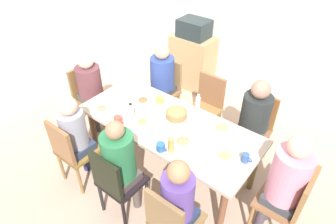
{
  "coord_description": "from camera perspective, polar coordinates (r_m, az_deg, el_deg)",
  "views": [
    {
      "loc": [
        1.57,
        -1.97,
        2.79
      ],
      "look_at": [
        0.0,
        0.0,
        0.87
      ],
      "focal_mm": 31.37,
      "sensor_mm": 36.0,
      "label": 1
    }
  ],
  "objects": [
    {
      "name": "ground_plane",
      "position": [
        3.76,
        -0.0,
        -10.63
      ],
      "size": [
        6.11,
        6.11,
        0.0
      ],
      "primitive_type": "plane",
      "color": "tan"
    },
    {
      "name": "wall_back",
      "position": [
        4.6,
        17.14,
        16.83
      ],
      "size": [
        5.33,
        0.12,
        2.6
      ],
      "primitive_type": "cube",
      "color": "white",
      "rests_on": "ground_plane"
    },
    {
      "name": "wall_left",
      "position": [
        4.85,
        -25.95,
        15.82
      ],
      "size": [
        0.12,
        4.3,
        2.6
      ],
      "primitive_type": "cube",
      "color": "silver",
      "rests_on": "ground_plane"
    },
    {
      "name": "dining_table",
      "position": [
        3.31,
        -0.0,
        -3.1
      ],
      "size": [
        2.08,
        0.89,
        0.72
      ],
      "color": "#C8AE95",
      "rests_on": "ground_plane"
    },
    {
      "name": "chair_0",
      "position": [
        4.26,
        -0.41,
        4.93
      ],
      "size": [
        0.4,
        0.4,
        0.9
      ],
      "color": "olive",
      "rests_on": "ground_plane"
    },
    {
      "name": "person_0",
      "position": [
        4.09,
        -1.21,
        6.9
      ],
      "size": [
        0.33,
        0.33,
        1.19
      ],
      "color": "#393D40",
      "rests_on": "ground_plane"
    },
    {
      "name": "chair_1",
      "position": [
        2.7,
        0.69,
        -20.39
      ],
      "size": [
        0.4,
        0.4,
        0.9
      ],
      "color": "olive",
      "rests_on": "ground_plane"
    },
    {
      "name": "person_1",
      "position": [
        2.59,
        2.03,
        -16.89
      ],
      "size": [
        0.3,
        0.3,
        1.16
      ],
      "color": "#293B48",
      "rests_on": "ground_plane"
    },
    {
      "name": "chair_2",
      "position": [
        3.0,
        -10.13,
        -13.1
      ],
      "size": [
        0.4,
        0.4,
        0.9
      ],
      "color": "black",
      "rests_on": "ground_plane"
    },
    {
      "name": "person_2",
      "position": [
        2.88,
        -9.27,
        -9.4
      ],
      "size": [
        0.31,
        0.31,
        1.2
      ],
      "color": "brown",
      "rests_on": "ground_plane"
    },
    {
      "name": "chair_3",
      "position": [
        4.24,
        -15.22,
        3.35
      ],
      "size": [
        0.4,
        0.4,
        0.9
      ],
      "color": "brown",
      "rests_on": "ground_plane"
    },
    {
      "name": "person_3",
      "position": [
        4.08,
        -14.85,
        5.12
      ],
      "size": [
        0.33,
        0.33,
        1.15
      ],
      "color": "#3E4342",
      "rests_on": "ground_plane"
    },
    {
      "name": "chair_4",
      "position": [
        3.41,
        -18.19,
        -7.04
      ],
      "size": [
        0.4,
        0.4,
        0.9
      ],
      "color": "olive",
      "rests_on": "ground_plane"
    },
    {
      "name": "person_4",
      "position": [
        3.32,
        -17.54,
        -3.94
      ],
      "size": [
        0.3,
        0.3,
        1.16
      ],
      "color": "#292D4D",
      "rests_on": "ground_plane"
    },
    {
      "name": "chair_5",
      "position": [
        3.02,
        22.51,
        -15.79
      ],
      "size": [
        0.4,
        0.4,
        0.9
      ],
      "color": "#8E5F3C",
      "rests_on": "ground_plane"
    },
    {
      "name": "person_5",
      "position": [
        2.84,
        22.02,
        -12.01
      ],
      "size": [
        0.33,
        0.33,
        1.26
      ],
      "color": "#483E49",
      "rests_on": "ground_plane"
    },
    {
      "name": "chair_6",
      "position": [
        3.71,
        16.54,
        -2.41
      ],
      "size": [
        0.4,
        0.4,
        0.9
      ],
      "color": "#8C5B3D",
      "rests_on": "ground_plane"
    },
    {
      "name": "person_6",
      "position": [
        3.52,
        16.49,
        -0.62
      ],
      "size": [
        0.33,
        0.33,
        1.17
      ],
      "color": "#3E4638",
      "rests_on": "ground_plane"
    },
    {
      "name": "chair_7",
      "position": [
        3.94,
        7.49,
        1.53
      ],
      "size": [
        0.4,
        0.4,
        0.9
      ],
      "color": "olive",
      "rests_on": "ground_plane"
    },
    {
      "name": "plate_0",
      "position": [
        3.01,
        2.92,
        -5.79
      ],
      "size": [
        0.25,
        0.25,
        0.04
      ],
      "color": "white",
      "rests_on": "dining_table"
    },
    {
      "name": "plate_1",
      "position": [
        3.22,
        10.4,
        -3.11
      ],
      "size": [
        0.25,
        0.25,
        0.04
      ],
      "color": "white",
      "rests_on": "dining_table"
    },
    {
      "name": "plate_2",
      "position": [
        3.26,
        -5.0,
        -2.03
      ],
      "size": [
        0.2,
        0.2,
        0.04
      ],
      "color": "white",
      "rests_on": "dining_table"
    },
    {
      "name": "plate_3",
      "position": [
        2.91,
        11.05,
        -8.46
      ],
      "size": [
        0.23,
        0.23,
        0.04
      ],
      "color": "white",
      "rests_on": "dining_table"
    },
    {
      "name": "plate_4",
      "position": [
        3.53,
        -12.86,
        0.58
      ],
      "size": [
        0.21,
        0.21,
        0.04
      ],
      "color": "silver",
      "rests_on": "dining_table"
    },
    {
      "name": "plate_5",
      "position": [
        3.59,
        -4.91,
        2.23
      ],
      "size": [
        0.21,
        0.21,
        0.04
      ],
      "color": "white",
      "rests_on": "dining_table"
    },
    {
      "name": "bowl_0",
      "position": [
        3.32,
        1.65,
        -0.32
      ],
      "size": [
        0.24,
        0.24,
        0.09
      ],
      "color": "olive",
      "rests_on": "dining_table"
    },
    {
      "name": "cup_0",
      "position": [
        3.49,
        0.8,
        1.71
      ],
      "size": [
        0.11,
        0.08,
        0.08
      ],
      "color": "white",
      "rests_on": "dining_table"
    },
    {
      "name": "cup_1",
      "position": [
        3.56,
        -1.65,
        2.43
      ],
      "size": [
        0.12,
        0.09,
        0.08
      ],
      "color": "#E1CB48",
      "rests_on": "dining_table"
    },
    {
      "name": "cup_2",
      "position": [
        2.89,
        14.78,
        -8.68
      ],
      "size": [
        0.11,
        0.07,
        0.09
      ],
      "color": "#345594",
      "rests_on": "dining_table"
    },
    {
      "name": "cup_3",
      "position": [
        3.6,
        -11.03,
        2.16
      ],
      "size": [
        0.12,
        0.08,
        0.07
      ],
      "color": "white",
      "rests_on": "dining_table"
    },
    {
      "name": "cup_4",
      "position": [
        3.27,
        -9.67,
        -1.59
      ],
      "size": [
        0.13,
        0.09,
        0.09
      ],
      "color": "#CF493B",
      "rests_on": "dining_table"
    },
    {
      "name": "cup_5",
      "position": [
        2.92,
        -1.39,
        -6.81
      ],
      "size": [
        0.12,
        0.09,
        0.08
      ],
      "color": "#2A609C",
      "rests_on": "dining_table"
    },
    {
      "name": "bottle_0",
      "position": [
        3.37,
        5.82,
        1.61
      ],
      "size": [
        0.06,
        0.06,
        0.24
      ],
      "color": "silver",
      "rests_on": "dining_table"
    },
    {
      "name": "bottle_1",
      "position": [
        2.87,
        0.65,
        -6.2
      ],
      "size": [
        0.06,
        0.06,
        0.2
      ],
      "color": "tan",
      "rests_on": "dining_table"
    },
    {
      "name": "bottle_2",
      "position": [
        3.3,
        -7.19,
        0.16
      ],
      "size": [
        0.07,
        0.07,
        0.2
      ],
      "color": "silver",
      "rests_on": "dining_table"
    },
    {
      "name": "side_cabinet",
      "position": [
        5.07,
        4.72,
        9.66
      ],
      "size": [
        0.7,
        0.44,
        0.9
      ],
      "primitive_type": "cube",
      "color": "tan",
      "rests_on": "ground_plane"
    },
    {
      "name": "microwave",
      "position": [
        4.83,
        5.09,
        15.88
      ],
      "size": [
        0.48,
        0.36,
        0.28
      ],
      "primitive_type": "cube",
      "color": "#212C2F",
      "rests_on": "side_cabinet"
    }
  ]
}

